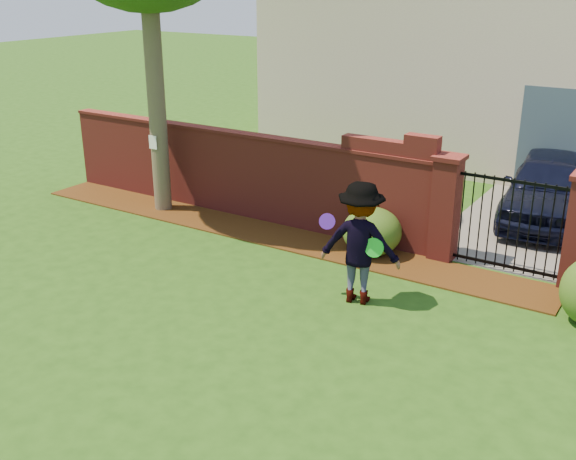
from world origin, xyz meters
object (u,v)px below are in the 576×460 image
Objects in this scene: car at (548,190)px; frisbee_green at (374,248)px; man at (359,244)px; frisbee_purple at (327,221)px.

car is 5.43m from frisbee_green.
car is at bearing 75.95° from frisbee_green.
man reaches higher than frisbee_purple.
man is at bearing 163.53° from frisbee_green.
man reaches higher than frisbee_green.
frisbee_green is at bearing -110.73° from car.
man is at bearing -113.85° from car.
man is 7.95× the size of frisbee_purple.
car reaches higher than frisbee_green.
frisbee_green is (0.28, -0.08, 0.03)m from man.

